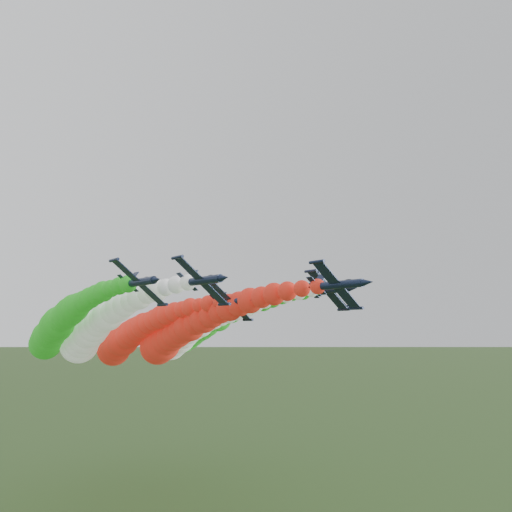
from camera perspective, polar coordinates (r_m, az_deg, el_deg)
The scene contains 6 objects.
jet_lead at distance 113.13m, azimuth -8.40°, elevation -8.58°, with size 14.96×75.46×18.61m.
jet_inner_left at distance 117.81m, azimuth -18.04°, elevation -8.03°, with size 15.18×75.69×18.83m.
jet_inner_right at distance 128.21m, azimuth -7.40°, elevation -8.53°, with size 15.05×75.56×18.70m.
jet_outer_left at distance 122.69m, azimuth -21.76°, elevation -7.64°, with size 14.55×75.05×18.20m.
jet_outer_right at distance 137.40m, azimuth -5.61°, elevation -7.91°, with size 14.59×75.09×18.24m.
jet_trail at distance 135.03m, azimuth -14.21°, elevation -8.95°, with size 15.22×75.73×18.87m.
Camera 1 is at (-51.47, -53.35, 40.09)m, focal length 35.00 mm.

